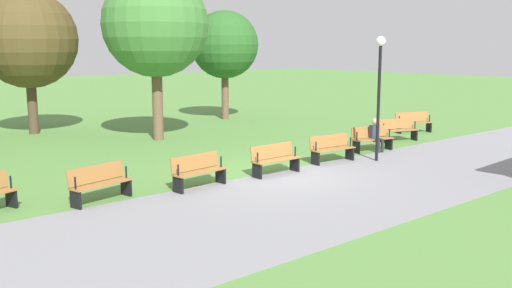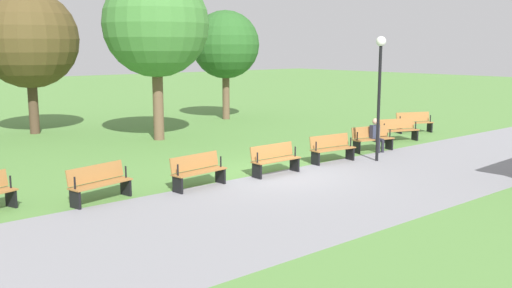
{
  "view_description": "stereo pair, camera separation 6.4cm",
  "coord_description": "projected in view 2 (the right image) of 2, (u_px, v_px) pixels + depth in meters",
  "views": [
    {
      "loc": [
        11.09,
        12.06,
        3.72
      ],
      "look_at": [
        0.0,
        -0.93,
        0.8
      ],
      "focal_mm": 39.8,
      "sensor_mm": 36.0,
      "label": 1
    },
    {
      "loc": [
        11.04,
        12.1,
        3.72
      ],
      "look_at": [
        0.0,
        -0.93,
        0.8
      ],
      "focal_mm": 39.8,
      "sensor_mm": 36.0,
      "label": 2
    }
  ],
  "objects": [
    {
      "name": "bench_3",
      "position": [
        332.0,
        148.0,
        18.52
      ],
      "size": [
        1.66,
        0.64,
        0.89
      ],
      "rotation": [
        0.0,
        0.0,
        -0.11
      ],
      "color": "#996633",
      "rests_on": "ground"
    },
    {
      "name": "person_seated",
      "position": [
        376.0,
        134.0,
        20.38
      ],
      "size": [
        0.41,
        0.57,
        1.2
      ],
      "rotation": [
        0.0,
        0.0,
        -0.21
      ],
      "color": "#2D3347",
      "rests_on": "ground"
    },
    {
      "name": "path_paving",
      "position": [
        339.0,
        190.0,
        14.92
      ],
      "size": [
        35.79,
        5.55,
        0.01
      ],
      "primitive_type": "cube",
      "color": "gray",
      "rests_on": "ground"
    },
    {
      "name": "tree_0",
      "position": [
        29.0,
        40.0,
        24.06
      ],
      "size": [
        4.15,
        4.15,
        6.13
      ],
      "color": "#4C3828",
      "rests_on": "ground"
    },
    {
      "name": "bench_2",
      "position": [
        372.0,
        138.0,
        20.51
      ],
      "size": [
        1.68,
        0.8,
        0.89
      ],
      "rotation": [
        0.0,
        0.0,
        -0.21
      ],
      "color": "#996633",
      "rests_on": "ground"
    },
    {
      "name": "bench_4",
      "position": [
        275.0,
        159.0,
        16.73
      ],
      "size": [
        1.62,
        0.47,
        0.89
      ],
      "color": "#996633",
      "rests_on": "ground"
    },
    {
      "name": "bench_1",
      "position": [
        399.0,
        130.0,
        22.66
      ],
      "size": [
        1.69,
        0.96,
        0.89
      ],
      "rotation": [
        0.0,
        0.0,
        -0.32
      ],
      "color": "#996633",
      "rests_on": "ground"
    },
    {
      "name": "bench_0",
      "position": [
        414.0,
        122.0,
        24.95
      ],
      "size": [
        1.67,
        1.1,
        0.89
      ],
      "rotation": [
        0.0,
        0.0,
        -0.43
      ],
      "color": "#996633",
      "rests_on": "ground"
    },
    {
      "name": "tree_1",
      "position": [
        226.0,
        45.0,
        29.12
      ],
      "size": [
        3.48,
        3.48,
        5.59
      ],
      "color": "brown",
      "rests_on": "ground"
    },
    {
      "name": "tree_2",
      "position": [
        156.0,
        24.0,
        22.34
      ],
      "size": [
        4.2,
        4.2,
        6.73
      ],
      "color": "brown",
      "rests_on": "ground"
    },
    {
      "name": "ground_plane",
      "position": [
        276.0,
        175.0,
        16.76
      ],
      "size": [
        120.0,
        120.0,
        0.0
      ],
      "primitive_type": "plane",
      "color": "#54843D"
    },
    {
      "name": "bench_5",
      "position": [
        198.0,
        171.0,
        15.15
      ],
      "size": [
        1.66,
        0.64,
        0.89
      ],
      "rotation": [
        0.0,
        0.0,
        0.11
      ],
      "color": "#996633",
      "rests_on": "ground"
    },
    {
      "name": "lamp_post",
      "position": [
        380.0,
        75.0,
        18.33
      ],
      "size": [
        0.32,
        0.32,
        4.07
      ],
      "color": "black",
      "rests_on": "ground"
    },
    {
      "name": "bench_6",
      "position": [
        99.0,
        183.0,
        13.8
      ],
      "size": [
        1.68,
        0.8,
        0.89
      ],
      "rotation": [
        0.0,
        0.0,
        0.21
      ],
      "color": "#996633",
      "rests_on": "ground"
    }
  ]
}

